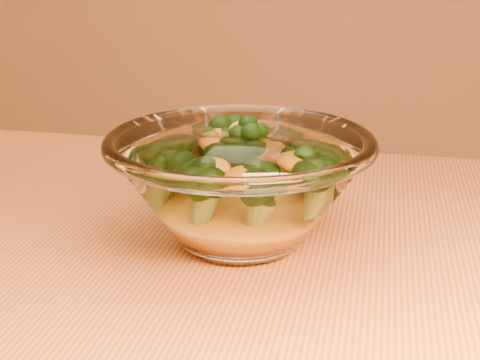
# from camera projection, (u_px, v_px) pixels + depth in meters

# --- Properties ---
(glass_bowl) EXTENTS (0.23, 0.23, 0.10)m
(glass_bowl) POSITION_uv_depth(u_px,v_px,m) (240.00, 185.00, 0.57)
(glass_bowl) COLOR white
(glass_bowl) RESTS_ON table
(cheese_sauce) EXTENTS (0.12, 0.12, 0.03)m
(cheese_sauce) POSITION_uv_depth(u_px,v_px,m) (240.00, 209.00, 0.58)
(cheese_sauce) COLOR orange
(cheese_sauce) RESTS_ON glass_bowl
(broccoli_heap) EXTENTS (0.16, 0.14, 0.07)m
(broccoli_heap) POSITION_uv_depth(u_px,v_px,m) (242.00, 165.00, 0.58)
(broccoli_heap) COLOR black
(broccoli_heap) RESTS_ON cheese_sauce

